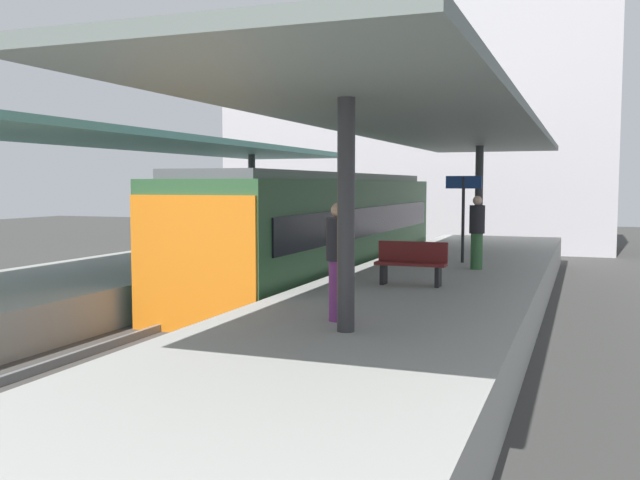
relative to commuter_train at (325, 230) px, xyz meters
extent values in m
plane|color=#383835|center=(0.00, -4.54, -1.73)|extent=(80.00, 80.00, 0.00)
cube|color=#9E9E99|center=(-3.80, -4.54, -1.23)|extent=(4.40, 28.00, 1.00)
cube|color=#9E9E99|center=(3.80, -4.54, -1.23)|extent=(4.40, 28.00, 1.00)
cube|color=#423F3D|center=(0.00, -4.54, -1.63)|extent=(3.20, 28.00, 0.20)
cube|color=slate|center=(-0.72, -4.54, -1.46)|extent=(0.08, 28.00, 0.14)
cube|color=slate|center=(0.72, -4.54, -1.46)|extent=(0.08, 28.00, 0.14)
cube|color=#2D5633|center=(0.00, 0.03, -0.08)|extent=(2.70, 14.19, 2.90)
cube|color=orange|center=(0.00, -7.09, -0.23)|extent=(2.65, 0.08, 2.60)
cube|color=black|center=(-1.37, 0.03, 0.27)|extent=(0.04, 13.05, 0.76)
cube|color=black|center=(1.37, 0.03, 0.27)|extent=(0.04, 13.05, 0.76)
cube|color=#515156|center=(0.00, 0.03, 1.47)|extent=(2.16, 13.48, 0.20)
cylinder|color=#333335|center=(-3.80, 3.16, 0.77)|extent=(0.24, 0.24, 3.00)
cube|color=slate|center=(-3.80, -3.14, 2.35)|extent=(4.18, 21.00, 0.16)
cylinder|color=#333335|center=(3.80, -9.44, 0.85)|extent=(0.24, 0.24, 3.15)
cylinder|color=#333335|center=(3.80, 3.16, 0.85)|extent=(0.24, 0.24, 3.15)
cube|color=slate|center=(3.80, -3.14, 2.50)|extent=(4.18, 21.00, 0.16)
cube|color=black|center=(3.06, -4.86, -0.53)|extent=(0.08, 0.32, 0.40)
cube|color=black|center=(4.16, -4.86, -0.53)|extent=(0.08, 0.32, 0.40)
cube|color=maroon|center=(3.61, -4.86, -0.30)|extent=(1.40, 0.40, 0.06)
cube|color=maroon|center=(3.61, -4.68, -0.07)|extent=(1.40, 0.06, 0.40)
cylinder|color=#262628|center=(3.91, -0.38, 0.37)|extent=(0.08, 0.08, 2.20)
cube|color=navy|center=(3.91, -0.38, 1.32)|extent=(0.90, 0.06, 0.32)
cylinder|color=#7A337A|center=(3.46, -8.78, -0.28)|extent=(0.28, 0.28, 0.89)
cylinder|color=#232328|center=(3.46, -8.78, 0.48)|extent=(0.36, 0.36, 0.62)
sphere|color=tan|center=(3.46, -8.78, 0.90)|extent=(0.22, 0.22, 0.22)
cylinder|color=#386B3D|center=(4.45, -1.69, -0.30)|extent=(0.28, 0.28, 0.85)
cylinder|color=#232328|center=(4.45, -1.69, 0.45)|extent=(0.36, 0.36, 0.66)
sphere|color=beige|center=(4.45, -1.69, 0.89)|extent=(0.22, 0.22, 0.22)
cube|color=#B7B2B7|center=(-0.95, 15.46, 3.77)|extent=(18.00, 6.00, 11.00)
camera|label=1|loc=(6.81, -18.42, 1.27)|focal=39.54mm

